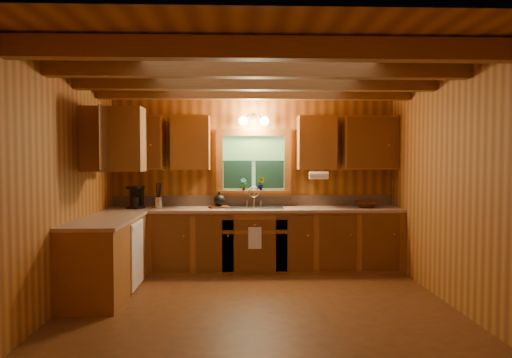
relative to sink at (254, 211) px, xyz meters
The scene contains 20 objects.
room 1.66m from the sink, 90.00° to the right, with size 4.20×4.20×4.20m.
ceiling_beams 2.29m from the sink, 90.00° to the right, with size 4.20×2.54×0.18m.
base_cabinets 0.73m from the sink, 147.14° to the right, with size 4.20×2.22×0.86m.
countertop 0.57m from the sink, 146.97° to the right, with size 4.20×2.24×0.04m.
backsplash 0.31m from the sink, 90.00° to the left, with size 4.20×0.02×0.16m, color tan.
dishwasher_panel 1.79m from the sink, 147.88° to the right, with size 0.02×0.60×0.80m, color white.
upper_cabinets 1.15m from the sink, 162.32° to the right, with size 4.19×1.77×0.78m.
window 0.72m from the sink, 90.00° to the left, with size 1.12×0.08×1.00m.
window_sill 0.34m from the sink, 90.00° to the left, with size 1.06×0.14×0.04m, color brown.
wall_sconce 1.32m from the sink, 90.00° to the left, with size 0.45×0.21×0.17m.
paper_towel_roll 1.06m from the sink, ahead, with size 0.11×0.11×0.27m, color white.
dish_towel 0.48m from the sink, 90.00° to the right, with size 0.18×0.01×0.30m, color white.
sink is the anchor object (origin of this frame).
coffee_maker 1.70m from the sink, behind, with size 0.18×0.23×0.32m.
utensil_crock 1.39m from the sink, behind, with size 0.13×0.13×0.36m.
cutting_board 0.51m from the sink, behind, with size 0.28×0.20×0.03m, color brown.
teakettle 0.52m from the sink, behind, with size 0.16×0.16×0.21m.
wicker_basket 1.63m from the sink, ahead, with size 0.35×0.35×0.08m, color #48230C.
potted_plant_left 0.45m from the sink, 126.83° to the left, with size 0.10×0.07×0.18m, color brown.
potted_plant_right 0.45m from the sink, 62.91° to the left, with size 0.11×0.09×0.20m, color brown.
Camera 1 is at (-0.19, -4.92, 1.59)m, focal length 31.90 mm.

